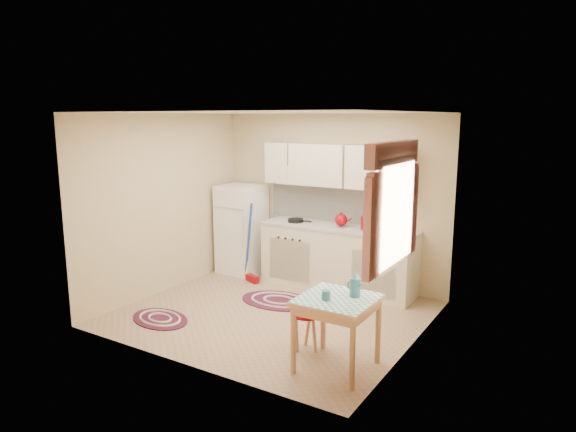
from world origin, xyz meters
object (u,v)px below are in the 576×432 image
object	(u,v)px
base_cabinets	(337,259)
table	(337,333)
fridge	(242,229)
stool	(306,331)

from	to	relation	value
base_cabinets	table	bearing A→B (deg)	-64.04
fridge	table	distance (m)	3.46
base_cabinets	stool	bearing A→B (deg)	-72.95
table	stool	xyz separation A→B (m)	(-0.45, 0.19, -0.15)
fridge	base_cabinets	bearing A→B (deg)	1.72
base_cabinets	table	distance (m)	2.41
base_cabinets	stool	size ratio (longest dim) A/B	5.36
base_cabinets	stool	world-z (taller)	base_cabinets
fridge	table	world-z (taller)	fridge
base_cabinets	table	world-z (taller)	base_cabinets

